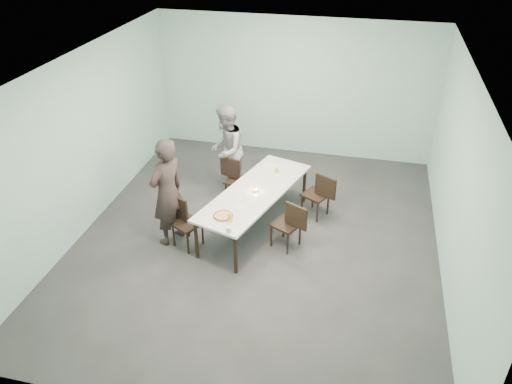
% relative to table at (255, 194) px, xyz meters
% --- Properties ---
extents(ground, '(7.00, 7.00, 0.00)m').
position_rel_table_xyz_m(ground, '(0.12, -0.33, -0.69)').
color(ground, '#333335').
rests_on(ground, ground).
extents(room_shell, '(6.02, 7.02, 3.01)m').
position_rel_table_xyz_m(room_shell, '(0.12, -0.33, 1.33)').
color(room_shell, '#A7D3CC').
rests_on(room_shell, ground).
extents(table, '(1.62, 2.75, 0.75)m').
position_rel_table_xyz_m(table, '(0.00, 0.00, 0.00)').
color(table, white).
rests_on(table, ground).
extents(chair_near_left, '(0.65, 0.56, 0.87)m').
position_rel_table_xyz_m(chair_near_left, '(-1.04, -0.72, -0.19)').
color(chair_near_left, black).
rests_on(chair_near_left, ground).
extents(chair_far_left, '(0.65, 0.54, 0.87)m').
position_rel_table_xyz_m(chair_far_left, '(-0.58, 0.81, -0.19)').
color(chair_far_left, black).
rests_on(chair_far_left, ground).
extents(chair_near_right, '(0.65, 0.56, 0.87)m').
position_rel_table_xyz_m(chair_near_right, '(0.69, -0.44, -0.19)').
color(chair_near_right, black).
rests_on(chair_near_right, ground).
extents(chair_far_right, '(0.65, 0.57, 0.87)m').
position_rel_table_xyz_m(chair_far_right, '(1.05, 0.60, -0.19)').
color(chair_far_right, black).
rests_on(chair_far_right, ground).
extents(diner_near, '(0.69, 0.81, 1.88)m').
position_rel_table_xyz_m(diner_near, '(-1.30, -0.69, 0.25)').
color(diner_near, black).
rests_on(diner_near, ground).
extents(diner_far, '(0.73, 0.91, 1.76)m').
position_rel_table_xyz_m(diner_far, '(-0.84, 1.14, 0.19)').
color(diner_far, gray).
rests_on(diner_far, ground).
extents(pizza, '(0.34, 0.34, 0.04)m').
position_rel_table_xyz_m(pizza, '(-0.30, -0.89, 0.08)').
color(pizza, white).
rests_on(pizza, table).
extents(side_plate, '(0.18, 0.18, 0.01)m').
position_rel_table_xyz_m(side_plate, '(-0.11, -0.58, 0.06)').
color(side_plate, white).
rests_on(side_plate, table).
extents(beer_glass, '(0.08, 0.08, 0.15)m').
position_rel_table_xyz_m(beer_glass, '(-0.16, -0.98, 0.13)').
color(beer_glass, gold).
rests_on(beer_glass, table).
extents(water_tumbler, '(0.08, 0.08, 0.09)m').
position_rel_table_xyz_m(water_tumbler, '(-0.10, -1.27, 0.10)').
color(water_tumbler, silver).
rests_on(water_tumbler, table).
extents(tealight, '(0.06, 0.06, 0.05)m').
position_rel_table_xyz_m(tealight, '(0.01, -0.03, 0.08)').
color(tealight, silver).
rests_on(tealight, table).
extents(amber_tumbler, '(0.07, 0.07, 0.08)m').
position_rel_table_xyz_m(amber_tumbler, '(0.24, 0.72, 0.10)').
color(amber_tumbler, gold).
rests_on(amber_tumbler, table).
extents(menu, '(0.35, 0.30, 0.01)m').
position_rel_table_xyz_m(menu, '(0.08, 0.95, 0.06)').
color(menu, silver).
rests_on(menu, table).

